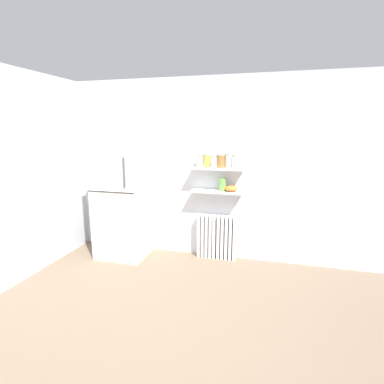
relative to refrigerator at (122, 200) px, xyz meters
name	(u,v)px	position (x,y,z in m)	size (l,w,h in m)	color
ground_plane	(188,312)	(1.34, -1.18, -0.86)	(7.04, 7.04, 0.00)	#7A6651
back_wall	(217,170)	(1.34, 0.37, 0.44)	(7.04, 0.10, 2.60)	silver
side_wall_left	(7,179)	(-0.91, -1.08, 0.44)	(0.10, 4.80, 2.60)	silver
refrigerator	(122,200)	(0.00, 0.00, 0.00)	(0.71, 0.67, 1.71)	silver
radiator	(217,237)	(1.38, 0.24, -0.53)	(0.57, 0.12, 0.65)	white
wall_shelf_lower	(217,192)	(1.38, 0.21, 0.16)	(0.74, 0.22, 0.03)	white
wall_shelf_upper	(217,169)	(1.38, 0.21, 0.49)	(0.74, 0.22, 0.03)	white
storage_jar_0	(200,161)	(1.13, 0.21, 0.58)	(0.11, 0.11, 0.17)	beige
storage_jar_1	(207,161)	(1.23, 0.21, 0.59)	(0.09, 0.09, 0.18)	yellow
storage_jar_2	(214,162)	(1.33, 0.21, 0.58)	(0.09, 0.09, 0.16)	silver
storage_jar_3	(221,161)	(1.43, 0.21, 0.59)	(0.12, 0.12, 0.19)	olive
storage_jar_4	(228,161)	(1.53, 0.21, 0.59)	(0.09, 0.09, 0.20)	beige
storage_jar_5	(236,162)	(1.63, 0.21, 0.59)	(0.10, 0.10, 0.18)	silver
vase	(222,185)	(1.45, 0.21, 0.26)	(0.10, 0.10, 0.18)	#66A84C
shelf_bowl	(231,189)	(1.58, 0.21, 0.21)	(0.18, 0.18, 0.08)	orange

